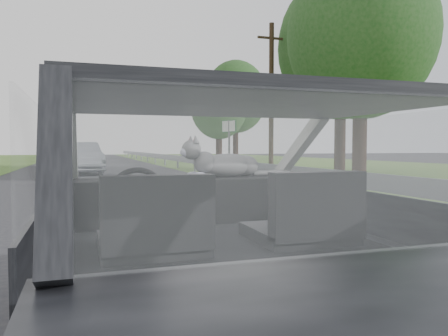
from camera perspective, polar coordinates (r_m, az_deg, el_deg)
subject_car at (r=2.47m, az=-0.82°, el=-8.62°), size 1.80×4.00×1.45m
dashboard at (r=3.05m, az=-4.30°, el=-4.09°), size 1.58×0.45×0.30m
driver_seat at (r=2.08m, az=-9.08°, el=-6.50°), size 0.50×0.72×0.42m
passenger_seat at (r=2.34m, az=10.76°, el=-5.49°), size 0.50×0.72×0.42m
steering_wheel at (r=2.68m, az=-11.15°, el=-3.57°), size 0.36×0.36×0.04m
cat at (r=3.12m, az=0.47°, el=0.58°), size 0.67×0.35×0.29m
guardrail at (r=13.32m, az=4.16°, el=0.03°), size 0.05×90.00×0.32m
other_car at (r=20.96m, az=-18.18°, el=1.28°), size 2.27×4.56×1.44m
highway_sign at (r=22.05m, az=0.67°, el=2.95°), size 0.51×0.98×2.57m
utility_pole at (r=21.17m, az=6.19°, el=9.05°), size 0.29×0.29×7.08m
tree_0 at (r=17.26m, az=17.42°, el=12.33°), size 6.52×6.52×8.24m
tree_1 at (r=22.87m, az=15.00°, el=11.55°), size 7.86×7.86×9.49m
tree_2 at (r=33.94m, az=-0.66°, el=6.34°), size 5.31×5.31×6.65m
tree_3 at (r=44.41m, az=1.53°, el=7.43°), size 6.74×6.74×9.65m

